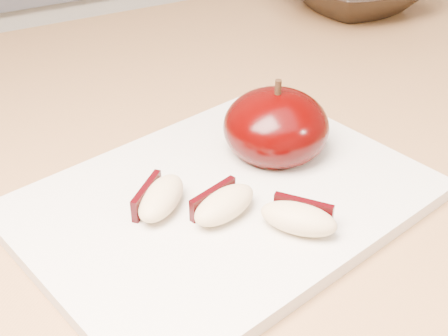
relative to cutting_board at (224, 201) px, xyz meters
name	(u,v)px	position (x,y,z in m)	size (l,w,h in m)	color
back_cabinet	(47,154)	(0.00, 0.82, -0.44)	(2.40, 0.62, 0.94)	silver
cutting_board	(224,201)	(0.00, 0.00, 0.00)	(0.30, 0.22, 0.01)	silver
apple_half	(276,127)	(0.07, 0.04, 0.03)	(0.11, 0.11, 0.08)	black
apple_wedge_a	(159,198)	(-0.05, 0.01, 0.02)	(0.06, 0.06, 0.02)	#D6B988
apple_wedge_b	(223,204)	(-0.01, -0.02, 0.02)	(0.06, 0.04, 0.02)	#D6B988
apple_wedge_c	(299,218)	(0.03, -0.06, 0.02)	(0.06, 0.06, 0.02)	#D6B988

